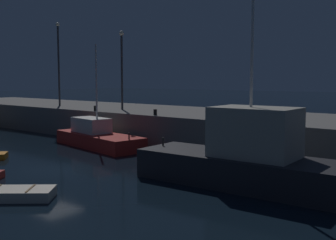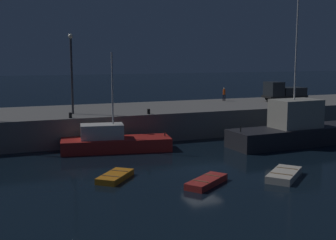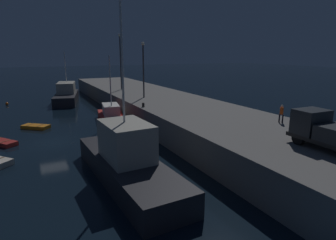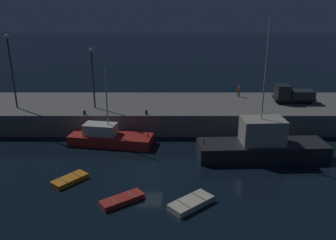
# 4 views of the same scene
# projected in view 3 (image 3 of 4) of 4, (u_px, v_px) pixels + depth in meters

# --- Properties ---
(ground_plane) EXTENTS (320.00, 320.00, 0.00)m
(ground_plane) POSITION_uv_depth(u_px,v_px,m) (52.00, 143.00, 27.66)
(ground_plane) COLOR black
(pier_quay) EXTENTS (78.32, 10.81, 2.61)m
(pier_quay) POSITION_uv_depth(u_px,v_px,m) (184.00, 115.00, 33.76)
(pier_quay) COLOR slate
(pier_quay) RESTS_ON ground
(fishing_trawler_red) EXTENTS (9.40, 4.35, 8.20)m
(fishing_trawler_red) POSITION_uv_depth(u_px,v_px,m) (112.00, 118.00, 34.75)
(fishing_trawler_red) COLOR red
(fishing_trawler_red) RESTS_ON ground
(fishing_boat_blue) EXTENTS (11.81, 5.79, 8.77)m
(fishing_boat_blue) POSITION_uv_depth(u_px,v_px,m) (67.00, 95.00, 49.91)
(fishing_boat_blue) COLOR #232328
(fishing_boat_blue) RESTS_ON ground
(fishing_boat_orange) EXTENTS (12.91, 4.06, 13.59)m
(fishing_boat_orange) POSITION_uv_depth(u_px,v_px,m) (127.00, 161.00, 19.32)
(fishing_boat_orange) COLOR #232328
(fishing_boat_orange) RESTS_ON ground
(dinghy_orange_near) EXTENTS (3.52, 3.00, 0.44)m
(dinghy_orange_near) POSITION_uv_depth(u_px,v_px,m) (1.00, 142.00, 27.28)
(dinghy_orange_near) COLOR #B22823
(dinghy_orange_near) RESTS_ON ground
(dinghy_red_small) EXTENTS (3.00, 3.21, 0.43)m
(dinghy_red_small) POSITION_uv_depth(u_px,v_px,m) (36.00, 127.00, 32.99)
(dinghy_red_small) COLOR orange
(dinghy_red_small) RESTS_ON ground
(mooring_buoy_near) EXTENTS (0.48, 0.48, 0.48)m
(mooring_buoy_near) POSITION_uv_depth(u_px,v_px,m) (7.00, 104.00, 47.28)
(mooring_buoy_near) COLOR orange
(mooring_buoy_near) RESTS_ON ground
(lamp_post_west) EXTENTS (0.44, 0.44, 8.79)m
(lamp_post_west) POSITION_uv_depth(u_px,v_px,m) (120.00, 58.00, 45.72)
(lamp_post_west) COLOR #38383D
(lamp_post_west) RESTS_ON pier_quay
(lamp_post_east) EXTENTS (0.44, 0.44, 7.25)m
(lamp_post_east) POSITION_uv_depth(u_px,v_px,m) (143.00, 65.00, 37.73)
(lamp_post_east) COLOR #38383D
(lamp_post_east) RESTS_ON pier_quay
(utility_truck) EXTENTS (5.14, 2.20, 2.31)m
(utility_truck) POSITION_uv_depth(u_px,v_px,m) (328.00, 132.00, 17.84)
(utility_truck) COLOR black
(utility_truck) RESTS_ON pier_quay
(dockworker) EXTENTS (0.41, 0.36, 1.58)m
(dockworker) POSITION_uv_depth(u_px,v_px,m) (281.00, 113.00, 24.62)
(dockworker) COLOR black
(dockworker) RESTS_ON pier_quay
(bollard_central) EXTENTS (0.28, 0.28, 0.47)m
(bollard_central) POSITION_uv_depth(u_px,v_px,m) (143.00, 105.00, 31.89)
(bollard_central) COLOR black
(bollard_central) RESTS_ON pier_quay
(bollard_east) EXTENTS (0.28, 0.28, 0.47)m
(bollard_east) POSITION_uv_depth(u_px,v_px,m) (123.00, 96.00, 38.05)
(bollard_east) COLOR black
(bollard_east) RESTS_ON pier_quay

